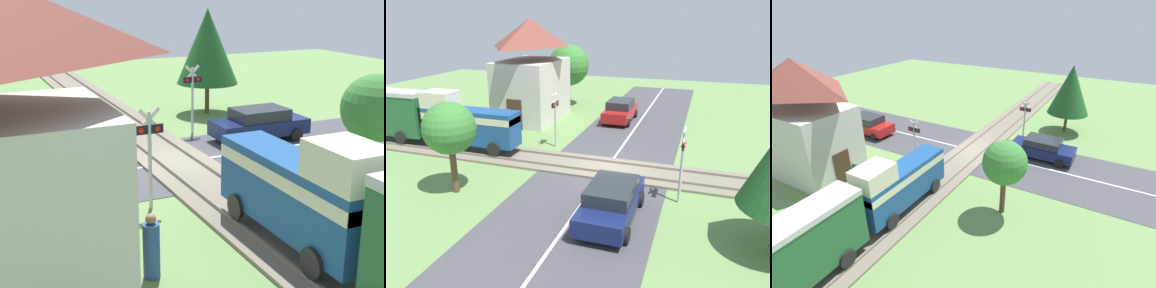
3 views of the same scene
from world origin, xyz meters
TOP-DOWN VIEW (x-y plane):
  - ground_plane at (0.00, 0.00)m, footprint 60.00×60.00m
  - road_surface at (0.00, 0.00)m, footprint 48.00×6.40m
  - track_bed at (0.00, 0.00)m, footprint 2.80×48.00m
  - train at (0.00, 11.75)m, footprint 1.58×12.98m
  - car_near_crossing at (-4.71, -1.44)m, footprint 4.36×1.97m
  - car_far_side at (9.33, 1.44)m, footprint 4.29×2.00m
  - crossing_signal_west_approach at (-2.47, -3.78)m, footprint 0.90×0.18m
  - crossing_signal_east_approach at (2.47, 3.78)m, footprint 0.90×0.18m
  - station_building at (7.73, 7.78)m, footprint 6.19×4.21m
  - pedestrian_by_station at (3.91, 7.71)m, footprint 0.41×0.41m
  - tree_by_station at (13.10, 6.89)m, footprint 3.45×3.45m
  - tree_roadside_hedge at (-4.65, 5.65)m, footprint 2.25×2.25m

SIDE VIEW (x-z plane):
  - ground_plane at x=0.00m, z-range 0.00..0.00m
  - road_surface at x=0.00m, z-range 0.00..0.02m
  - track_bed at x=0.00m, z-range -0.05..0.19m
  - pedestrian_by_station at x=3.91m, z-range -0.07..1.58m
  - car_near_crossing at x=-4.71m, z-range 0.04..1.52m
  - car_far_side at x=9.33m, z-range 0.03..1.63m
  - train at x=0.00m, z-range 0.27..3.45m
  - crossing_signal_west_approach at x=-2.47m, z-range 0.45..3.71m
  - crossing_signal_east_approach at x=2.47m, z-range 0.45..3.71m
  - tree_roadside_hedge at x=-4.65m, z-range 0.88..4.95m
  - tree_by_station at x=13.10m, z-range 0.86..6.04m
  - station_building at x=7.73m, z-range -0.05..7.24m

